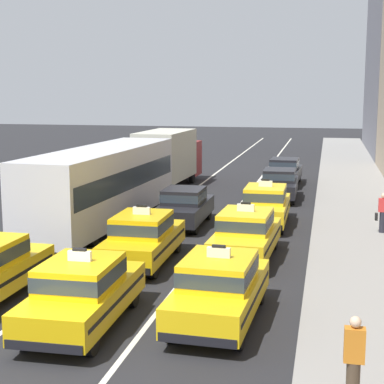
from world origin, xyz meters
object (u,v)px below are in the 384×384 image
(sedan_right_fourth, at_px, (279,183))
(sedan_right_fifth, at_px, (284,171))
(taxi_right_nearest, at_px, (219,287))
(taxi_right_third, at_px, (265,205))
(taxi_right_second, at_px, (246,234))
(pedestrian_mid_block, at_px, (383,213))
(taxi_center_second, at_px, (143,237))
(box_truck_left_third, at_px, (169,156))
(bus_left_second, at_px, (103,182))
(pedestrian_near_crosswalk, at_px, (354,361))
(sedan_center_third, at_px, (184,206))
(taxi_center_nearest, at_px, (82,292))

(sedan_right_fourth, xyz_separation_m, sedan_right_fifth, (-0.10, 4.99, 0.00))
(taxi_right_nearest, distance_m, sedan_right_fifth, 22.40)
(taxi_right_third, bearing_deg, sedan_right_fourth, 89.14)
(taxi_right_second, relative_size, pedestrian_mid_block, 3.00)
(taxi_center_second, xyz_separation_m, pedestrian_mid_block, (7.90, 5.64, 0.04))
(box_truck_left_third, relative_size, sedan_right_fourth, 1.63)
(bus_left_second, relative_size, pedestrian_mid_block, 7.33)
(taxi_right_nearest, bearing_deg, bus_left_second, 124.01)
(sedan_right_fifth, bearing_deg, box_truck_left_third, -163.16)
(pedestrian_mid_block, bearing_deg, pedestrian_near_crosswalk, -96.48)
(taxi_right_second, relative_size, taxi_right_third, 1.01)
(pedestrian_mid_block, bearing_deg, box_truck_left_third, 137.25)
(sedan_right_fifth, bearing_deg, sedan_center_third, -105.18)
(taxi_center_nearest, height_order, sedan_right_fourth, taxi_center_nearest)
(taxi_right_nearest, height_order, pedestrian_near_crosswalk, taxi_right_nearest)
(taxi_right_second, height_order, pedestrian_near_crosswalk, taxi_right_second)
(bus_left_second, distance_m, pedestrian_near_crosswalk, 16.58)
(bus_left_second, relative_size, taxi_center_nearest, 2.46)
(taxi_right_second, xyz_separation_m, pedestrian_near_crosswalk, (3.13, -9.51, 0.10))
(pedestrian_near_crosswalk, bearing_deg, taxi_center_second, 127.29)
(taxi_center_second, relative_size, taxi_right_second, 0.99)
(taxi_right_third, bearing_deg, taxi_center_second, -116.60)
(bus_left_second, xyz_separation_m, taxi_center_nearest, (3.44, -10.73, -0.94))
(taxi_right_second, height_order, sedan_right_fourth, taxi_right_second)
(sedan_center_third, bearing_deg, taxi_right_second, -55.47)
(taxi_center_nearest, bearing_deg, taxi_right_second, 65.87)
(sedan_center_third, distance_m, pedestrian_near_crosswalk, 15.45)
(box_truck_left_third, xyz_separation_m, taxi_right_nearest, (6.50, -20.43, -0.90))
(sedan_center_third, height_order, taxi_right_second, taxi_right_second)
(pedestrian_near_crosswalk, bearing_deg, taxi_center_nearest, 155.75)
(pedestrian_mid_block, bearing_deg, taxi_center_nearest, -124.68)
(taxi_center_nearest, xyz_separation_m, pedestrian_mid_block, (7.73, 11.17, 0.04))
(bus_left_second, bearing_deg, taxi_right_nearest, -55.99)
(box_truck_left_third, height_order, sedan_center_third, box_truck_left_third)
(sedan_right_fifth, relative_size, pedestrian_near_crosswalk, 2.66)
(sedan_center_third, xyz_separation_m, sedan_right_fifth, (3.27, 12.06, 0.00))
(sedan_right_fourth, height_order, pedestrian_near_crosswalk, pedestrian_near_crosswalk)
(box_truck_left_third, height_order, pedestrian_near_crosswalk, box_truck_left_third)
(taxi_center_nearest, distance_m, taxi_right_nearest, 3.28)
(taxi_center_second, height_order, pedestrian_mid_block, taxi_center_second)
(taxi_center_nearest, relative_size, pedestrian_mid_block, 2.98)
(taxi_right_nearest, distance_m, sedan_right_fourth, 17.41)
(pedestrian_near_crosswalk, bearing_deg, taxi_right_third, 101.45)
(taxi_center_second, bearing_deg, pedestrian_near_crosswalk, -52.71)
(box_truck_left_third, distance_m, taxi_right_third, 11.39)
(taxi_center_nearest, bearing_deg, pedestrian_mid_block, 55.32)
(sedan_center_third, height_order, pedestrian_mid_block, pedestrian_mid_block)
(taxi_center_nearest, height_order, sedan_center_third, taxi_center_nearest)
(sedan_center_third, bearing_deg, sedan_right_fifth, 74.82)
(bus_left_second, relative_size, taxi_right_third, 2.47)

